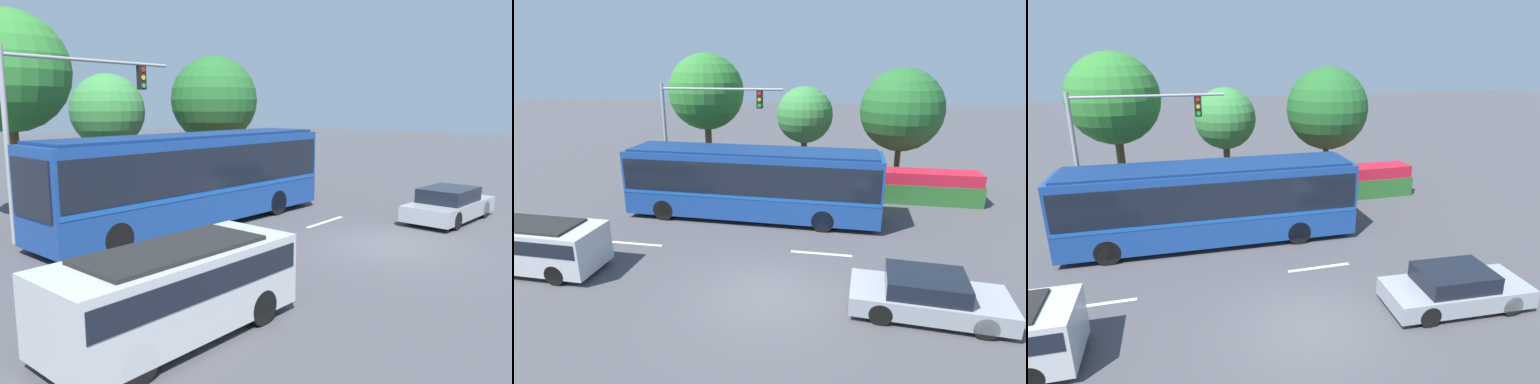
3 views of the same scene
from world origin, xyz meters
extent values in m
plane|color=#444449|center=(0.00, 0.00, 0.00)|extent=(140.00, 140.00, 0.00)
cube|color=navy|center=(-1.99, 6.81, 1.75)|extent=(12.01, 2.75, 3.01)
cube|color=black|center=(-1.99, 6.81, 2.24)|extent=(11.77, 2.78, 1.44)
cube|color=#194C9E|center=(-1.99, 6.81, 1.39)|extent=(11.89, 2.77, 0.14)
cube|color=black|center=(-8.00, 6.91, 2.12)|extent=(0.10, 2.17, 1.68)
cube|color=navy|center=(-1.99, 6.81, 3.31)|extent=(11.53, 2.53, 0.10)
cylinder|color=black|center=(-6.08, 5.75, 0.50)|extent=(1.00, 0.32, 1.00)
cylinder|color=black|center=(-6.04, 8.00, 0.50)|extent=(1.00, 0.32, 1.00)
cylinder|color=black|center=(1.46, 5.63, 0.50)|extent=(1.00, 0.32, 1.00)
cylinder|color=black|center=(1.50, 7.88, 0.50)|extent=(1.00, 0.32, 1.00)
cube|color=gray|center=(4.86, -0.13, 0.47)|extent=(4.62, 2.14, 0.57)
cube|color=black|center=(4.74, -0.13, 1.02)|extent=(2.35, 1.78, 0.53)
cylinder|color=black|center=(6.30, 0.60, 0.34)|extent=(0.68, 0.26, 0.67)
cylinder|color=black|center=(6.20, -1.04, 0.34)|extent=(0.68, 0.26, 0.67)
cylinder|color=black|center=(3.55, 0.77, 0.34)|extent=(0.68, 0.26, 0.67)
cylinder|color=black|center=(3.45, -0.87, 0.34)|extent=(0.68, 0.26, 0.67)
cube|color=#B2B5B7|center=(-8.63, 0.33, 0.96)|extent=(5.10, 2.05, 1.49)
cube|color=black|center=(-8.63, 0.33, 1.29)|extent=(4.90, 2.08, 0.51)
cube|color=black|center=(-8.63, 0.33, 1.74)|extent=(3.57, 1.63, 0.08)
cylinder|color=black|center=(-7.10, 1.16, 0.36)|extent=(0.73, 0.27, 0.73)
cylinder|color=black|center=(-7.13, -0.54, 0.36)|extent=(0.73, 0.27, 0.73)
cylinder|color=black|center=(-10.13, 1.21, 0.36)|extent=(0.73, 0.27, 0.73)
cylinder|color=gray|center=(-7.41, 9.41, 3.09)|extent=(0.18, 0.18, 6.18)
cylinder|color=gray|center=(-4.17, 9.41, 5.92)|extent=(6.48, 0.12, 0.12)
cube|color=black|center=(-2.12, 9.41, 5.42)|extent=(0.30, 0.22, 0.90)
cylinder|color=red|center=(-2.12, 9.29, 5.72)|extent=(0.18, 0.02, 0.18)
cylinder|color=yellow|center=(-2.12, 9.29, 5.42)|extent=(0.18, 0.02, 0.18)
cylinder|color=green|center=(-2.12, 9.29, 5.12)|extent=(0.18, 0.02, 0.18)
cube|color=#286028|center=(4.86, 10.73, 0.54)|extent=(9.31, 1.49, 1.07)
cube|color=#B7192D|center=(4.86, 10.73, 1.39)|extent=(9.12, 1.41, 0.64)
cylinder|color=brown|center=(-5.90, 12.20, 2.00)|extent=(0.40, 0.40, 4.00)
sphere|color=#2D752D|center=(-5.90, 12.20, 5.59)|extent=(4.42, 4.42, 4.42)
cylinder|color=brown|center=(-0.27, 14.43, 1.42)|extent=(0.39, 0.39, 2.84)
sphere|color=#387F3D|center=(-0.27, 14.43, 4.11)|extent=(3.53, 3.53, 3.53)
cylinder|color=brown|center=(5.36, 12.84, 1.50)|extent=(0.33, 0.33, 3.00)
sphere|color=#236028|center=(5.36, 12.84, 4.67)|extent=(4.64, 4.64, 4.64)
cube|color=silver|center=(1.55, 3.35, 0.01)|extent=(2.40, 0.16, 0.01)
cube|color=silver|center=(-6.13, 2.92, 0.01)|extent=(2.40, 0.16, 0.01)
camera|label=1|loc=(-14.73, -6.73, 4.38)|focal=35.93mm
camera|label=2|loc=(2.11, -11.17, 7.09)|focal=28.28mm
camera|label=3|loc=(-3.47, -9.96, 7.65)|focal=29.61mm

